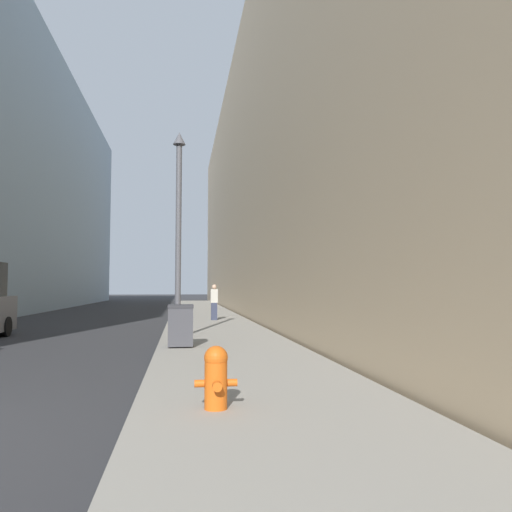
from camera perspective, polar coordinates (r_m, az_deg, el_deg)
The scene contains 6 objects.
sidewalk_right at distance 23.28m, azimuth -5.55°, elevation -7.30°, with size 3.56×60.00×0.14m.
building_right_stone at distance 33.14m, azimuth 7.69°, elevation 7.88°, with size 12.00×60.00×16.28m.
fire_hydrant at distance 6.20m, azimuth -4.60°, elevation -13.48°, with size 0.51×0.40×0.75m.
trash_bin at distance 12.46m, azimuth -8.62°, elevation -7.81°, with size 0.62×0.65×1.03m.
lamppost at distance 14.62m, azimuth -8.86°, elevation 3.15°, with size 0.36×0.36×5.98m.
pedestrian_on_sidewalk at distance 22.20m, azimuth -4.81°, elevation -5.28°, with size 0.32×0.21×1.57m.
Camera 1 is at (4.22, -5.20, 1.61)m, focal length 35.00 mm.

